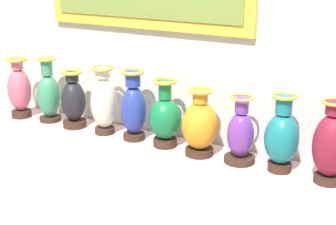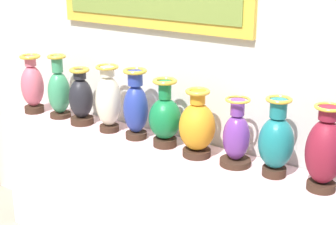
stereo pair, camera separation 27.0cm
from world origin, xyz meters
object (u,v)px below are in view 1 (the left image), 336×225
Objects in this scene: vase_violet at (240,135)px; vase_burgundy at (331,145)px; vase_cobalt at (133,108)px; vase_jade at (49,94)px; vase_ivory at (104,102)px; vase_amber at (200,125)px; vase_onyx at (73,101)px; vase_rose at (19,90)px; vase_teal at (282,137)px; vase_emerald at (165,118)px.

vase_burgundy is (0.44, -0.01, 0.04)m from vase_violet.
vase_jade is at bearing 179.80° from vase_cobalt.
vase_amber is at bearing -0.86° from vase_ivory.
vase_amber is at bearing -0.43° from vase_onyx.
vase_ivory is 0.63m from vase_amber.
vase_rose reaches higher than vase_amber.
vase_teal is at bearing 0.57° from vase_onyx.
vase_emerald is at bearing 0.09° from vase_cobalt.
vase_jade is 1.73m from vase_burgundy.
vase_emerald is (0.64, 0.01, 0.00)m from vase_onyx.
vase_emerald is (0.21, 0.00, -0.02)m from vase_cobalt.
vase_teal is (1.71, 0.04, -0.01)m from vase_rose.
vase_violet is (1.29, 0.00, -0.03)m from vase_jade.
vase_emerald is (1.06, 0.03, -0.02)m from vase_rose.
vase_rose is 0.65m from vase_ivory.
vase_onyx is at bearing -179.24° from vase_emerald.
vase_ivory is 1.06m from vase_teal.
vase_rose and vase_teal have the same top height.
vase_teal reaches higher than vase_amber.
vase_ivory reaches higher than vase_rose.
vase_emerald reaches higher than vase_violet.
vase_jade is at bearing -179.91° from vase_teal.
vase_jade is 1.01× the size of vase_cobalt.
vase_ivory reaches higher than vase_violet.
vase_violet is 0.88× the size of vase_burgundy.
vase_emerald is 0.22m from vase_amber.
vase_teal is (0.21, 0.00, 0.03)m from vase_violet.
vase_cobalt is at bearing 1.08° from vase_onyx.
vase_onyx is 0.86m from vase_amber.
vase_violet is 0.21m from vase_teal.
vase_jade is 1.17× the size of vase_violet.
vase_violet is at bearing 0.21° from vase_cobalt.
vase_rose reaches higher than vase_violet.
vase_amber is at bearing -175.59° from vase_violet.
vase_teal reaches higher than vase_onyx.
vase_rose is 0.86m from vase_cobalt.
vase_teal is at bearing 177.00° from vase_burgundy.
vase_onyx is 0.89× the size of vase_burgundy.
vase_ivory reaches higher than vase_emerald.
vase_amber is (0.22, -0.01, -0.00)m from vase_emerald.
vase_teal is at bearing 2.56° from vase_amber.
vase_burgundy is (0.23, -0.01, 0.01)m from vase_teal.
vase_amber is 0.22m from vase_violet.
vase_teal is 0.98× the size of vase_burgundy.
vase_rose is 0.96× the size of vase_cobalt.
vase_cobalt reaches higher than vase_ivory.
vase_jade is 1.29m from vase_violet.
vase_rose is 0.95× the size of vase_jade.
vase_emerald is (0.85, -0.00, -0.01)m from vase_jade.
vase_ivory is 0.85m from vase_violet.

